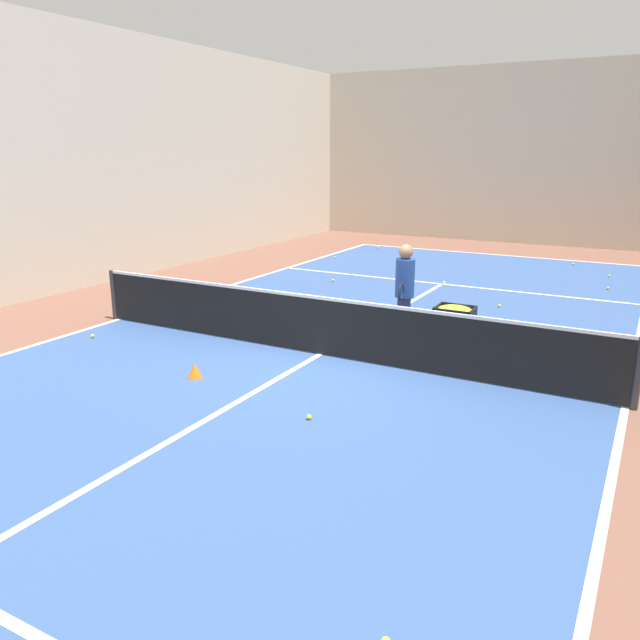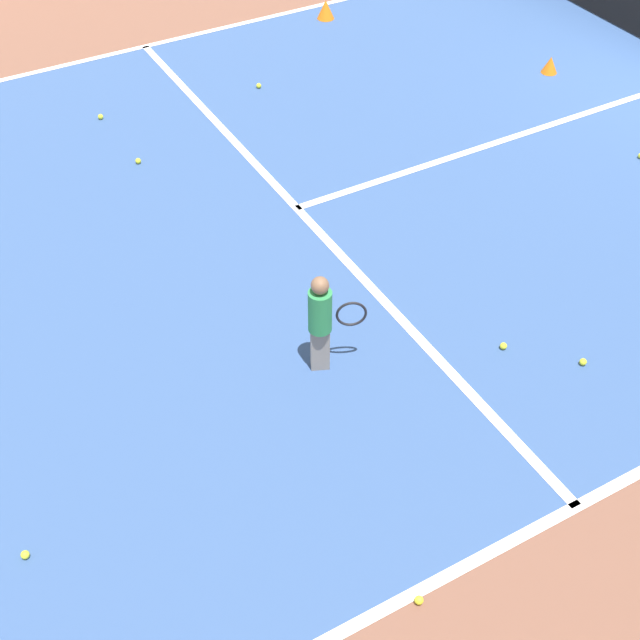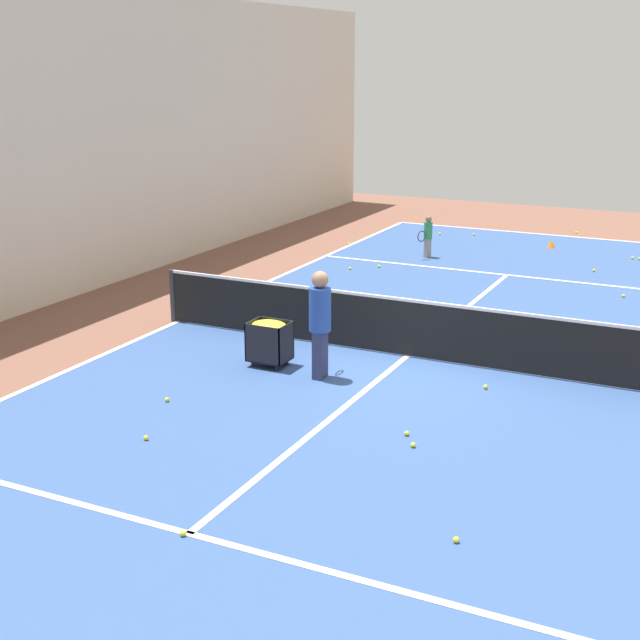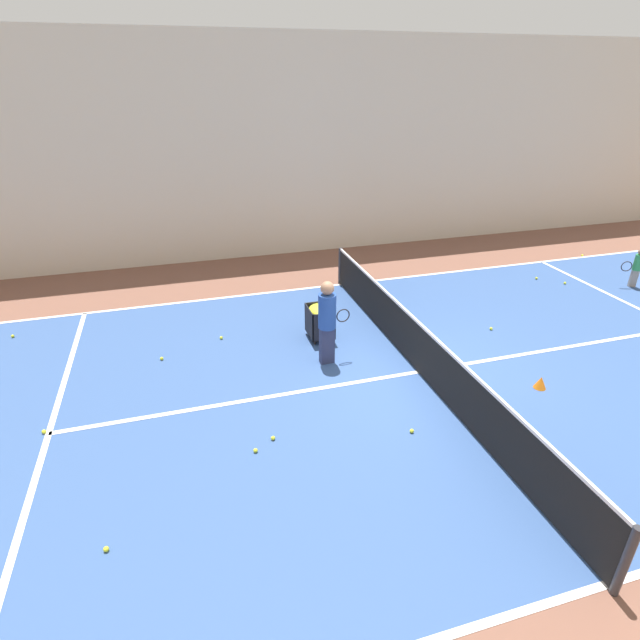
{
  "view_description": "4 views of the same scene",
  "coord_description": "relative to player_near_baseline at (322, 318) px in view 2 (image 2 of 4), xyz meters",
  "views": [
    {
      "loc": [
        4.84,
        -8.81,
        3.36
      ],
      "look_at": [
        0.0,
        0.0,
        0.61
      ],
      "focal_mm": 35.0,
      "sensor_mm": 36.0,
      "label": 1
    },
    {
      "loc": [
        7.36,
        -10.42,
        5.92
      ],
      "look_at": [
        2.32,
        -7.56,
        0.59
      ],
      "focal_mm": 50.0,
      "sensor_mm": 36.0,
      "label": 2
    },
    {
      "loc": [
        -4.98,
        13.54,
        4.89
      ],
      "look_at": [
        0.87,
        1.59,
        0.96
      ],
      "focal_mm": 50.0,
      "sensor_mm": 36.0,
      "label": 3
    },
    {
      "loc": [
        -7.36,
        4.17,
        5.19
      ],
      "look_at": [
        1.87,
        1.44,
        0.45
      ],
      "focal_mm": 28.0,
      "sensor_mm": 36.0,
      "label": 4
    }
  ],
  "objects": [
    {
      "name": "line_service_near",
      "position": [
        -2.33,
        1.0,
        -0.61
      ],
      "size": [
        9.4,
        0.1,
        0.0
      ],
      "primitive_type": "cube",
      "color": "white",
      "rests_on": "ground"
    },
    {
      "name": "player_near_baseline",
      "position": [
        0.0,
        0.0,
        0.0
      ],
      "size": [
        0.28,
        0.56,
        1.07
      ],
      "rotation": [
        0.0,
        0.0,
        1.16
      ],
      "color": "gray",
      "rests_on": "ground"
    },
    {
      "name": "training_cone_0",
      "position": [
        -6.55,
        3.8,
        -0.46
      ],
      "size": [
        0.27,
        0.27,
        0.29
      ],
      "primitive_type": "cone",
      "color": "orange",
      "rests_on": "ground"
    },
    {
      "name": "training_cone_1",
      "position": [
        -3.45,
        5.65,
        -0.49
      ],
      "size": [
        0.23,
        0.23,
        0.23
      ],
      "primitive_type": "cone",
      "color": "orange",
      "rests_on": "ground"
    },
    {
      "name": "tennis_ball_4",
      "position": [
        -4.1,
        -0.23,
        -0.57
      ],
      "size": [
        0.07,
        0.07,
        0.07
      ],
      "primitive_type": "sphere",
      "color": "yellow",
      "rests_on": "ground"
    },
    {
      "name": "tennis_ball_12",
      "position": [
        1.18,
        2.12,
        -0.57
      ],
      "size": [
        0.07,
        0.07,
        0.07
      ],
      "primitive_type": "sphere",
      "color": "yellow",
      "rests_on": "ground"
    },
    {
      "name": "tennis_ball_15",
      "position": [
        2.45,
        -0.58,
        -0.57
      ],
      "size": [
        0.07,
        0.07,
        0.07
      ],
      "primitive_type": "sphere",
      "color": "yellow",
      "rests_on": "ground"
    },
    {
      "name": "tennis_ball_20",
      "position": [
        0.65,
        1.61,
        -0.57
      ],
      "size": [
        0.07,
        0.07,
        0.07
      ],
      "primitive_type": "sphere",
      "color": "yellow",
      "rests_on": "ground"
    },
    {
      "name": "tennis_ball_21",
      "position": [
        -5.07,
        1.89,
        -0.57
      ],
      "size": [
        0.07,
        0.07,
        0.07
      ],
      "primitive_type": "sphere",
      "color": "yellow",
      "rests_on": "ground"
    },
    {
      "name": "tennis_ball_22",
      "position": [
        0.66,
        -2.97,
        -0.57
      ],
      "size": [
        0.07,
        0.07,
        0.07
      ],
      "primitive_type": "sphere",
      "color": "yellow",
      "rests_on": "ground"
    },
    {
      "name": "tennis_ball_24",
      "position": [
        -5.33,
        -0.28,
        -0.57
      ],
      "size": [
        0.07,
        0.07,
        0.07
      ],
      "primitive_type": "sphere",
      "color": "yellow",
      "rests_on": "ground"
    }
  ]
}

